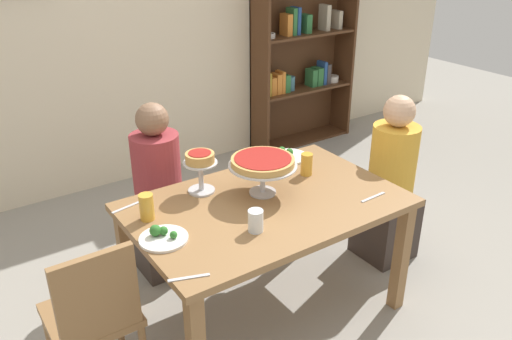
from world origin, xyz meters
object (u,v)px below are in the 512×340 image
diner_head_east (389,191)px  water_glass_clear_near (256,221)px  salad_plate_near_diner (163,236)px  cutlery_fork_near (373,197)px  diner_far_left (160,202)px  salad_plate_far_diner (289,155)px  bookshelf (302,33)px  cutlery_fork_far (127,207)px  chair_head_west (94,314)px  personal_pizza_stand (200,164)px  dining_table (266,217)px  beer_glass_amber_short (147,207)px  deep_dish_pizza_stand (263,164)px  beer_glass_amber_tall (307,164)px  cutlery_knife_near (189,278)px

diner_head_east → water_glass_clear_near: 1.29m
salad_plate_near_diner → cutlery_fork_near: bearing=-13.4°
diner_far_left → salad_plate_far_diner: 0.88m
bookshelf → cutlery_fork_far: 3.02m
chair_head_west → personal_pizza_stand: size_ratio=3.67×
dining_table → salad_plate_near_diner: salad_plate_near_diner is taller
dining_table → salad_plate_near_diner: bearing=-177.8°
beer_glass_amber_short → deep_dish_pizza_stand: bearing=-8.8°
deep_dish_pizza_stand → salad_plate_far_diner: size_ratio=1.58×
bookshelf → cutlery_fork_far: size_ratio=12.29×
deep_dish_pizza_stand → salad_plate_near_diner: size_ratio=1.60×
salad_plate_near_diner → beer_glass_amber_tall: bearing=9.2°
salad_plate_far_diner → cutlery_fork_far: 1.10m
diner_far_left → beer_glass_amber_short: 0.71m
dining_table → deep_dish_pizza_stand: 0.29m
diner_head_east → salad_plate_near_diner: size_ratio=4.89×
chair_head_west → water_glass_clear_near: chair_head_west is taller
cutlery_knife_near → beer_glass_amber_tall: bearing=44.9°
beer_glass_amber_short → water_glass_clear_near: beer_glass_amber_short is taller
deep_dish_pizza_stand → dining_table: bearing=-113.0°
diner_head_east → salad_plate_far_diner: bearing=-33.6°
chair_head_west → cutlery_fork_far: 0.60m
diner_head_east → chair_head_west: bearing=1.9°
beer_glass_amber_tall → cutlery_fork_far: size_ratio=0.74×
water_glass_clear_near → cutlery_fork_near: size_ratio=0.63×
cutlery_fork_far → beer_glass_amber_short: bearing=92.4°
salad_plate_far_diner → water_glass_clear_near: water_glass_clear_near is taller
diner_head_east → cutlery_knife_near: 1.74m
bookshelf → cutlery_knife_near: bearing=-136.6°
beer_glass_amber_tall → cutlery_knife_near: beer_glass_amber_tall is taller
dining_table → water_glass_clear_near: water_glass_clear_near is taller
water_glass_clear_near → diner_far_left: bearing=95.5°
cutlery_fork_near → cutlery_fork_far: size_ratio=1.00×
personal_pizza_stand → cutlery_fork_far: 0.45m
dining_table → beer_glass_amber_tall: size_ratio=10.95×
cutlery_knife_near → cutlery_fork_far: same height
diner_far_left → cutlery_fork_far: 0.57m
chair_head_west → personal_pizza_stand: 0.94m
cutlery_knife_near → salad_plate_far_diner: bearing=53.6°
personal_pizza_stand → cutlery_knife_near: 0.81m
bookshelf → salad_plate_far_diner: bookshelf is taller
cutlery_fork_near → diner_far_left: bearing=125.3°
cutlery_fork_far → chair_head_west: bearing=38.2°
cutlery_fork_near → cutlery_fork_far: (-1.16, 0.66, 0.00)m
beer_glass_amber_short → cutlery_fork_near: beer_glass_amber_short is taller
bookshelf → chair_head_west: (-2.85, -2.06, -0.63)m
beer_glass_amber_short → water_glass_clear_near: size_ratio=1.24×
diner_head_east → cutlery_fork_far: 1.72m
water_glass_clear_near → cutlery_fork_far: bearing=127.1°
diner_far_left → salad_plate_near_diner: (-0.32, -0.77, 0.26)m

